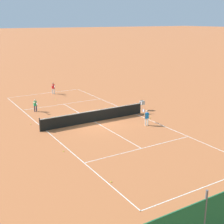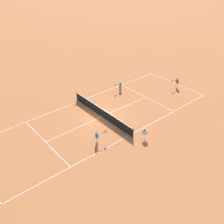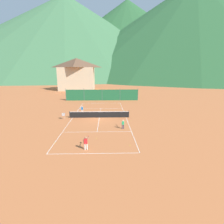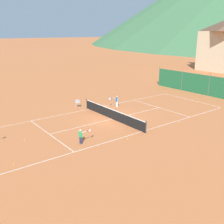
{
  "view_description": "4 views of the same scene",
  "coord_description": "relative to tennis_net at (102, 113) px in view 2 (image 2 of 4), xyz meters",
  "views": [
    {
      "loc": [
        11.22,
        21.26,
        7.94
      ],
      "look_at": [
        -1.14,
        0.86,
        0.86
      ],
      "focal_mm": 50.0,
      "sensor_mm": 36.0,
      "label": 1
    },
    {
      "loc": [
        -17.78,
        13.63,
        14.73
      ],
      "look_at": [
        -0.82,
        -0.65,
        0.7
      ],
      "focal_mm": 42.0,
      "sensor_mm": 36.0,
      "label": 2
    },
    {
      "loc": [
        1.25,
        -25.99,
        7.16
      ],
      "look_at": [
        1.89,
        -2.09,
        1.37
      ],
      "focal_mm": 28.0,
      "sensor_mm": 36.0,
      "label": 3
    },
    {
      "loc": [
        18.81,
        -14.23,
        8.0
      ],
      "look_at": [
        1.14,
        -0.89,
        1.14
      ],
      "focal_mm": 42.0,
      "sensor_mm": 36.0,
      "label": 4
    }
  ],
  "objects": [
    {
      "name": "tennis_ball_mid_court",
      "position": [
        0.33,
        -2.68,
        -0.47
      ],
      "size": [
        0.07,
        0.07,
        0.07
      ],
      "primitive_type": "sphere",
      "color": "#CCE033",
      "rests_on": "ground"
    },
    {
      "name": "tennis_ball_by_net_left",
      "position": [
        -4.42,
        1.62,
        -0.47
      ],
      "size": [
        0.07,
        0.07,
        0.07
      ],
      "primitive_type": "sphere",
      "color": "#CCE033",
      "rests_on": "ground"
    },
    {
      "name": "player_far_service",
      "position": [
        -3.04,
        2.89,
        0.23
      ],
      "size": [
        0.49,
        1.01,
        1.24
      ],
      "color": "white",
      "rests_on": "ground"
    },
    {
      "name": "player_far_baseline",
      "position": [
        -0.74,
        -11.07,
        0.24
      ],
      "size": [
        0.44,
        1.06,
        1.28
      ],
      "color": "white",
      "rests_on": "ground"
    },
    {
      "name": "player_near_baseline",
      "position": [
        3.17,
        -5.26,
        0.17
      ],
      "size": [
        0.39,
        0.99,
        1.14
      ],
      "color": "#23284C",
      "rests_on": "ground"
    },
    {
      "name": "tennis_net",
      "position": [
        0.0,
        0.0,
        0.0
      ],
      "size": [
        9.18,
        0.08,
        1.06
      ],
      "color": "#2D2D2D",
      "rests_on": "ground"
    },
    {
      "name": "ground_plane",
      "position": [
        0.0,
        0.0,
        -0.5
      ],
      "size": [
        600.0,
        600.0,
        0.0
      ],
      "primitive_type": "plane",
      "color": "#BC6638"
    },
    {
      "name": "tennis_ball_alley_left",
      "position": [
        3.42,
        -10.32,
        -0.47
      ],
      "size": [
        0.07,
        0.07,
        0.07
      ],
      "primitive_type": "sphere",
      "color": "#CCE033",
      "rests_on": "ground"
    },
    {
      "name": "tennis_ball_far_corner",
      "position": [
        0.03,
        -8.46,
        -0.47
      ],
      "size": [
        0.07,
        0.07,
        0.07
      ],
      "primitive_type": "sphere",
      "color": "#CCE033",
      "rests_on": "ground"
    },
    {
      "name": "court_line_markings",
      "position": [
        0.0,
        0.0,
        -0.5
      ],
      "size": [
        8.25,
        23.85,
        0.01
      ],
      "color": "white",
      "rests_on": "ground"
    },
    {
      "name": "tennis_ball_service_box",
      "position": [
        4.5,
        4.3,
        -0.47
      ],
      "size": [
        0.07,
        0.07,
        0.07
      ],
      "primitive_type": "sphere",
      "color": "#CCE033",
      "rests_on": "ground"
    },
    {
      "name": "ball_hopper",
      "position": [
        -5.3,
        -0.72,
        0.15
      ],
      "size": [
        0.36,
        0.36,
        0.89
      ],
      "color": "#B7B7BC",
      "rests_on": "ground"
    },
    {
      "name": "tennis_ball_near_corner",
      "position": [
        4.65,
        -2.02,
        -0.47
      ],
      "size": [
        0.07,
        0.07,
        0.07
      ],
      "primitive_type": "sphere",
      "color": "#CCE033",
      "rests_on": "ground"
    },
    {
      "name": "tennis_ball_alley_right",
      "position": [
        -4.05,
        -9.58,
        -0.47
      ],
      "size": [
        0.07,
        0.07,
        0.07
      ],
      "primitive_type": "sphere",
      "color": "#CCE033",
      "rests_on": "ground"
    }
  ]
}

